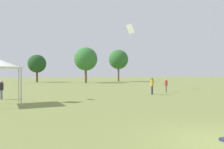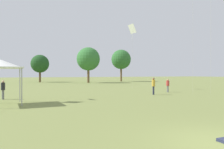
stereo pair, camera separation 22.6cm
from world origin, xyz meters
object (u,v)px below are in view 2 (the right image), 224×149
person_standing_4 (153,84)px  canopy_tent (1,64)px  distant_tree_3 (40,64)px  person_standing_2 (168,84)px  kite_0 (132,30)px  distant_tree_2 (88,59)px  distant_tree_0 (121,59)px  person_standing_0 (3,88)px

person_standing_4 → canopy_tent: canopy_tent is taller
canopy_tent → distant_tree_3: bearing=79.9°
person_standing_2 → distant_tree_3: bearing=68.9°
kite_0 → distant_tree_2: 25.00m
person_standing_2 → distant_tree_3: size_ratio=0.22×
kite_0 → distant_tree_0: 33.16m
canopy_tent → distant_tree_3: 44.93m
person_standing_4 → distant_tree_3: bearing=-52.1°
person_standing_2 → distant_tree_0: size_ratio=0.17×
person_standing_4 → distant_tree_2: distant_tree_2 is taller
distant_tree_0 → distant_tree_3: bearing=169.3°
person_standing_4 → distant_tree_3: size_ratio=0.25×
person_standing_0 → person_standing_4: size_ratio=0.91×
person_standing_0 → distant_tree_2: bearing=16.7°
kite_0 → distant_tree_0: bearing=15.5°
distant_tree_2 → distant_tree_3: distant_tree_2 is taller
person_standing_4 → distant_tree_0: bearing=-83.5°
person_standing_4 → kite_0: bearing=-75.7°
person_standing_0 → person_standing_2: 17.82m
distant_tree_0 → distant_tree_2: size_ratio=1.06×
canopy_tent → person_standing_0: bearing=89.3°
person_standing_4 → canopy_tent: (-14.43, -1.61, 1.81)m
canopy_tent → distant_tree_2: distant_tree_2 is taller
person_standing_0 → distant_tree_2: size_ratio=0.19×
person_standing_2 → kite_0: 10.04m
person_standing_0 → kite_0: 19.27m
distant_tree_0 → kite_0: bearing=-114.6°
kite_0 → distant_tree_2: bearing=36.1°
person_standing_0 → person_standing_2: person_standing_0 is taller
person_standing_4 → distant_tree_3: 43.26m
person_standing_4 → distant_tree_3: distant_tree_3 is taller
person_standing_2 → distant_tree_2: distant_tree_2 is taller
person_standing_2 → person_standing_4: size_ratio=0.88×
person_standing_0 → canopy_tent: canopy_tent is taller
canopy_tent → kite_0: (16.60, 9.83, 5.70)m
person_standing_2 → distant_tree_0: bearing=36.1°
person_standing_2 → person_standing_0: bearing=144.8°
canopy_tent → kite_0: kite_0 is taller
kite_0 → person_standing_2: bearing=-128.7°
person_standing_0 → person_standing_4: person_standing_4 is taller
distant_tree_0 → canopy_tent: bearing=-127.3°
distant_tree_0 → distant_tree_3: distant_tree_0 is taller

